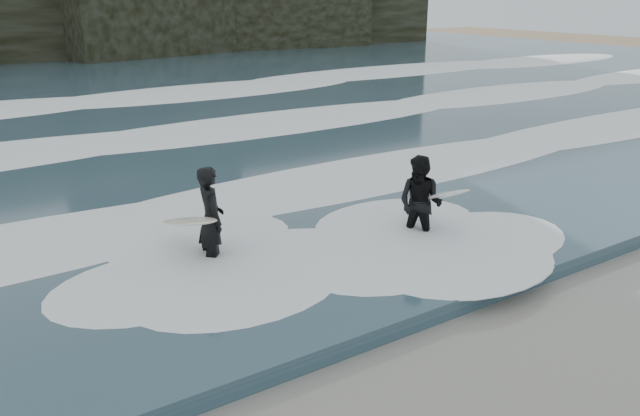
# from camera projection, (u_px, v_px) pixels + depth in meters

# --- Properties ---
(sea) EXTENTS (90.00, 52.00, 0.30)m
(sea) POSITION_uv_depth(u_px,v_px,m) (58.00, 92.00, 29.76)
(sea) COLOR #2D4553
(sea) RESTS_ON ground
(foam_near) EXTENTS (60.00, 3.20, 0.20)m
(foam_near) POSITION_uv_depth(u_px,v_px,m) (251.00, 196.00, 13.90)
(foam_near) COLOR white
(foam_near) RESTS_ON sea
(foam_mid) EXTENTS (60.00, 4.00, 0.24)m
(foam_mid) POSITION_uv_depth(u_px,v_px,m) (147.00, 137.00, 19.42)
(foam_mid) COLOR white
(foam_mid) RESTS_ON sea
(foam_far) EXTENTS (60.00, 4.80, 0.30)m
(foam_far) POSITION_uv_depth(u_px,v_px,m) (77.00, 97.00, 26.51)
(foam_far) COLOR white
(foam_far) RESTS_ON sea
(surfer_left) EXTENTS (0.97, 2.12, 1.92)m
(surfer_left) POSITION_uv_depth(u_px,v_px,m) (207.00, 220.00, 10.83)
(surfer_left) COLOR black
(surfer_left) RESTS_ON ground
(surfer_right) EXTENTS (1.31, 1.91, 1.84)m
(surfer_right) POSITION_uv_depth(u_px,v_px,m) (422.00, 203.00, 11.81)
(surfer_right) COLOR black
(surfer_right) RESTS_ON ground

